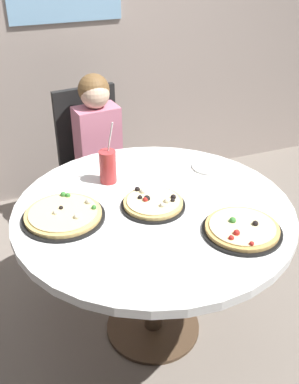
{
  "coord_description": "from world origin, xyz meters",
  "views": [
    {
      "loc": [
        -0.62,
        -1.55,
        1.84
      ],
      "look_at": [
        0.0,
        0.05,
        0.8
      ],
      "focal_mm": 42.54,
      "sensor_mm": 36.0,
      "label": 1
    }
  ],
  "objects_px": {
    "chair_wooden": "(93,155)",
    "plate_small": "(210,167)",
    "diner_child": "(104,174)",
    "pizza_cheese": "(152,203)",
    "soda_cup": "(108,166)",
    "pizza_pepperoni": "(64,215)",
    "dining_table": "(154,225)",
    "pizza_veggie": "(242,229)"
  },
  "relations": [
    {
      "from": "soda_cup",
      "to": "plate_small",
      "type": "bearing_deg",
      "value": -5.48
    },
    {
      "from": "plate_small",
      "to": "chair_wooden",
      "type": "bearing_deg",
      "value": 117.73
    },
    {
      "from": "dining_table",
      "to": "pizza_pepperoni",
      "type": "height_order",
      "value": "pizza_pepperoni"
    },
    {
      "from": "pizza_cheese",
      "to": "pizza_pepperoni",
      "type": "bearing_deg",
      "value": 172.26
    },
    {
      "from": "dining_table",
      "to": "plate_small",
      "type": "height_order",
      "value": "plate_small"
    },
    {
      "from": "pizza_pepperoni",
      "to": "plate_small",
      "type": "distance_m",
      "value": 0.81
    },
    {
      "from": "pizza_veggie",
      "to": "soda_cup",
      "type": "height_order",
      "value": "soda_cup"
    },
    {
      "from": "chair_wooden",
      "to": "soda_cup",
      "type": "height_order",
      "value": "soda_cup"
    },
    {
      "from": "pizza_veggie",
      "to": "soda_cup",
      "type": "bearing_deg",
      "value": 122.65
    },
    {
      "from": "pizza_veggie",
      "to": "diner_child",
      "type": "bearing_deg",
      "value": 102.49
    },
    {
      "from": "pizza_veggie",
      "to": "pizza_cheese",
      "type": "distance_m",
      "value": 0.41
    },
    {
      "from": "pizza_cheese",
      "to": "soda_cup",
      "type": "relative_size",
      "value": 0.92
    },
    {
      "from": "dining_table",
      "to": "plate_small",
      "type": "distance_m",
      "value": 0.48
    },
    {
      "from": "diner_child",
      "to": "pizza_cheese",
      "type": "bearing_deg",
      "value": -90.87
    },
    {
      "from": "chair_wooden",
      "to": "pizza_pepperoni",
      "type": "height_order",
      "value": "chair_wooden"
    },
    {
      "from": "pizza_pepperoni",
      "to": "soda_cup",
      "type": "bearing_deg",
      "value": 41.0
    },
    {
      "from": "pizza_veggie",
      "to": "soda_cup",
      "type": "relative_size",
      "value": 1.06
    },
    {
      "from": "diner_child",
      "to": "pizza_cheese",
      "type": "relative_size",
      "value": 3.82
    },
    {
      "from": "diner_child",
      "to": "pizza_pepperoni",
      "type": "relative_size",
      "value": 3.08
    },
    {
      "from": "pizza_veggie",
      "to": "pizza_cheese",
      "type": "height_order",
      "value": "same"
    },
    {
      "from": "dining_table",
      "to": "soda_cup",
      "type": "bearing_deg",
      "value": 112.03
    },
    {
      "from": "dining_table",
      "to": "plate_small",
      "type": "relative_size",
      "value": 6.84
    },
    {
      "from": "chair_wooden",
      "to": "soda_cup",
      "type": "relative_size",
      "value": 3.1
    },
    {
      "from": "pizza_cheese",
      "to": "plate_small",
      "type": "relative_size",
      "value": 1.57
    },
    {
      "from": "plate_small",
      "to": "soda_cup",
      "type": "bearing_deg",
      "value": 174.52
    },
    {
      "from": "chair_wooden",
      "to": "diner_child",
      "type": "distance_m",
      "value": 0.19
    },
    {
      "from": "dining_table",
      "to": "pizza_pepperoni",
      "type": "xyz_separation_m",
      "value": [
        -0.38,
        0.06,
        0.11
      ]
    },
    {
      "from": "diner_child",
      "to": "chair_wooden",
      "type": "bearing_deg",
      "value": 95.72
    },
    {
      "from": "chair_wooden",
      "to": "plate_small",
      "type": "bearing_deg",
      "value": -62.27
    },
    {
      "from": "dining_table",
      "to": "pizza_cheese",
      "type": "distance_m",
      "value": 0.11
    },
    {
      "from": "pizza_cheese",
      "to": "plate_small",
      "type": "bearing_deg",
      "value": 29.92
    },
    {
      "from": "dining_table",
      "to": "pizza_pepperoni",
      "type": "relative_size",
      "value": 3.5
    },
    {
      "from": "chair_wooden",
      "to": "plate_small",
      "type": "relative_size",
      "value": 5.28
    },
    {
      "from": "pizza_veggie",
      "to": "plate_small",
      "type": "xyz_separation_m",
      "value": [
        0.14,
        0.54,
        -0.01
      ]
    },
    {
      "from": "chair_wooden",
      "to": "diner_child",
      "type": "height_order",
      "value": "diner_child"
    },
    {
      "from": "dining_table",
      "to": "pizza_veggie",
      "type": "xyz_separation_m",
      "value": [
        0.26,
        -0.3,
        0.11
      ]
    },
    {
      "from": "chair_wooden",
      "to": "diner_child",
      "type": "bearing_deg",
      "value": -84.28
    },
    {
      "from": "pizza_cheese",
      "to": "pizza_pepperoni",
      "type": "distance_m",
      "value": 0.38
    },
    {
      "from": "chair_wooden",
      "to": "pizza_pepperoni",
      "type": "xyz_separation_m",
      "value": [
        -0.37,
        -0.97,
        0.24
      ]
    },
    {
      "from": "dining_table",
      "to": "pizza_veggie",
      "type": "bearing_deg",
      "value": -49.03
    },
    {
      "from": "diner_child",
      "to": "pizza_pepperoni",
      "type": "bearing_deg",
      "value": -116.58
    },
    {
      "from": "pizza_pepperoni",
      "to": "pizza_veggie",
      "type": "bearing_deg",
      "value": -29.09
    }
  ]
}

